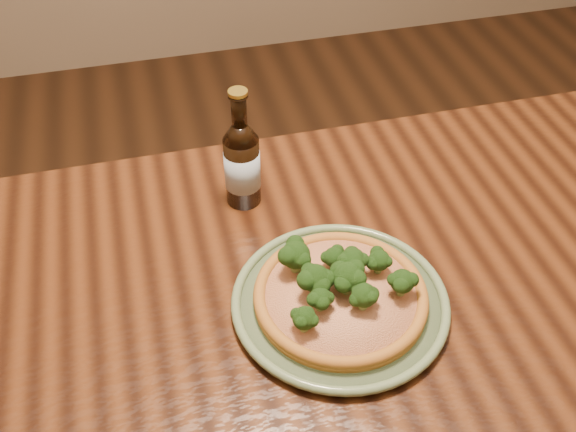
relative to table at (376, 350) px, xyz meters
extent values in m
cube|color=#43210E|center=(0.00, 0.00, 0.07)|extent=(1.60, 0.90, 0.04)
cylinder|color=#647C56|center=(-0.06, 0.02, 0.10)|extent=(0.29, 0.29, 0.01)
torus|color=#647C56|center=(-0.06, 0.02, 0.11)|extent=(0.31, 0.31, 0.01)
torus|color=#647C56|center=(-0.06, 0.02, 0.10)|extent=(0.25, 0.25, 0.01)
cylinder|color=#AD6E27|center=(-0.06, 0.02, 0.11)|extent=(0.25, 0.25, 0.01)
torus|color=#AD6E27|center=(-0.06, 0.02, 0.12)|extent=(0.25, 0.25, 0.02)
cylinder|color=#DFBF88|center=(-0.06, 0.02, 0.12)|extent=(0.22, 0.22, 0.01)
sphere|color=#29541A|center=(-0.09, 0.00, 0.14)|extent=(0.03, 0.03, 0.03)
sphere|color=#29541A|center=(0.01, 0.05, 0.15)|extent=(0.04, 0.04, 0.03)
sphere|color=#29541A|center=(-0.05, 0.02, 0.15)|extent=(0.06, 0.06, 0.04)
sphere|color=#29541A|center=(-0.09, 0.03, 0.15)|extent=(0.04, 0.04, 0.04)
sphere|color=#29541A|center=(0.03, 0.00, 0.15)|extent=(0.04, 0.04, 0.03)
sphere|color=#29541A|center=(-0.03, -0.01, 0.15)|extent=(0.05, 0.05, 0.03)
sphere|color=#29541A|center=(-0.12, -0.03, 0.15)|extent=(0.04, 0.04, 0.03)
sphere|color=#29541A|center=(-0.05, 0.07, 0.14)|extent=(0.04, 0.04, 0.03)
sphere|color=#29541A|center=(-0.11, 0.08, 0.15)|extent=(0.06, 0.06, 0.04)
sphere|color=#29541A|center=(-0.03, 0.05, 0.15)|extent=(0.04, 0.04, 0.04)
cylinder|color=black|center=(-0.14, 0.29, 0.16)|extent=(0.06, 0.06, 0.13)
cone|color=black|center=(-0.14, 0.29, 0.23)|extent=(0.06, 0.06, 0.03)
cylinder|color=black|center=(-0.14, 0.29, 0.27)|extent=(0.02, 0.02, 0.06)
torus|color=black|center=(-0.14, 0.29, 0.30)|extent=(0.03, 0.03, 0.00)
cylinder|color=#A58C33|center=(-0.14, 0.29, 0.31)|extent=(0.03, 0.03, 0.01)
cylinder|color=silver|center=(-0.14, 0.29, 0.16)|extent=(0.06, 0.06, 0.07)
camera|label=1|loc=(-0.28, -0.56, 0.85)|focal=42.00mm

